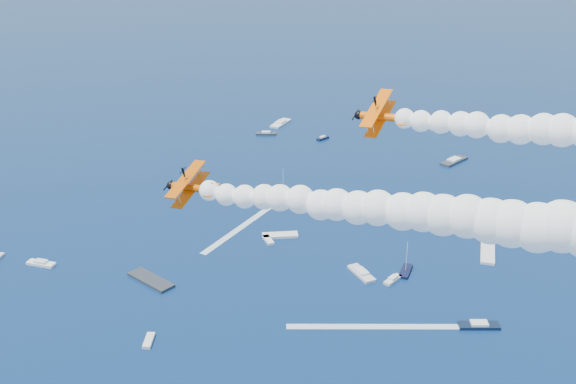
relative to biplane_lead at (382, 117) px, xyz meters
The scene contains 5 objects.
biplane_lead is the anchor object (origin of this frame).
biplane_trail 27.98m from the biplane_lead, 133.49° to the right, with size 7.64×8.57×5.16m, color #D85404, non-canonical shape.
smoke_trail_trail 20.25m from the biplane_lead, 48.80° to the right, with size 63.28×15.46×11.59m, color white, non-canonical shape.
spectator_boats 99.83m from the biplane_lead, 104.59° to the left, with size 222.81×171.85×0.70m.
boat_wakes 72.39m from the biplane_lead, 79.59° to the left, with size 194.91×66.96×0.04m.
Camera 1 is at (59.57, -54.44, 91.07)m, focal length 45.06 mm.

